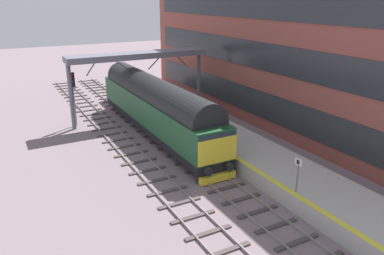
% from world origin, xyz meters
% --- Properties ---
extents(ground_plane, '(140.00, 140.00, 0.00)m').
position_xyz_m(ground_plane, '(0.00, 0.00, 0.00)').
color(ground_plane, slate).
rests_on(ground_plane, ground).
extents(track_main, '(2.50, 60.00, 0.15)m').
position_xyz_m(track_main, '(0.00, 0.00, 0.06)').
color(track_main, gray).
rests_on(track_main, ground).
extents(track_adjacent_west, '(2.50, 60.00, 0.15)m').
position_xyz_m(track_adjacent_west, '(-3.20, 0.00, 0.06)').
color(track_adjacent_west, slate).
rests_on(track_adjacent_west, ground).
extents(station_platform, '(4.00, 44.00, 1.01)m').
position_xyz_m(station_platform, '(3.60, 0.00, 0.50)').
color(station_platform, '#B2B1A8').
rests_on(station_platform, ground).
extents(station_building, '(6.02, 37.28, 15.78)m').
position_xyz_m(station_building, '(11.27, 5.06, 7.89)').
color(station_building, '#964C41').
rests_on(station_building, ground).
extents(diesel_locomotive, '(2.74, 19.10, 4.68)m').
position_xyz_m(diesel_locomotive, '(0.00, 6.03, 2.49)').
color(diesel_locomotive, black).
rests_on(diesel_locomotive, ground).
extents(signal_post_near, '(0.44, 0.22, 4.68)m').
position_xyz_m(signal_post_near, '(-5.25, 11.44, 3.05)').
color(signal_post_near, gray).
rests_on(signal_post_near, ground).
extents(platform_number_sign, '(0.10, 0.44, 1.89)m').
position_xyz_m(platform_number_sign, '(1.95, -7.94, 2.27)').
color(platform_number_sign, slate).
rests_on(platform_number_sign, station_platform).
extents(overhead_footbridge, '(12.50, 2.00, 6.07)m').
position_xyz_m(overhead_footbridge, '(0.45, 10.61, 5.50)').
color(overhead_footbridge, slate).
rests_on(overhead_footbridge, ground).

